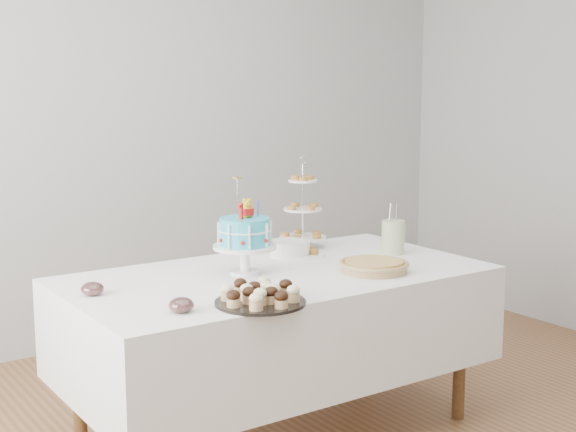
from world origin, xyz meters
TOP-DOWN VIEW (x-y plane):
  - walls at (0.00, 0.00)m, footprint 5.04×4.04m
  - table at (0.00, 0.30)m, footprint 1.92×1.02m
  - birthday_cake at (-0.14, 0.36)m, footprint 0.29×0.29m
  - cupcake_tray at (-0.34, -0.10)m, footprint 0.36×0.36m
  - pie at (0.38, 0.06)m, footprint 0.32×0.32m
  - tiered_stand at (0.43, 0.70)m, footprint 0.25×0.25m
  - plate_stack at (0.25, 0.56)m, footprint 0.20×0.20m
  - pastry_plate at (0.30, 0.54)m, footprint 0.25×0.25m
  - jam_bowl_a at (-0.65, -0.03)m, footprint 0.10×0.10m
  - jam_bowl_b at (-0.84, 0.40)m, footprint 0.09×0.09m
  - utensil_pitcher at (0.72, 0.31)m, footprint 0.12×0.12m

SIDE VIEW (x-z plane):
  - table at x=0.00m, z-range 0.16..0.93m
  - pastry_plate at x=0.30m, z-range 0.77..0.81m
  - jam_bowl_b at x=-0.84m, z-range 0.77..0.82m
  - jam_bowl_a at x=-0.65m, z-range 0.77..0.83m
  - pie at x=0.38m, z-range 0.77..0.82m
  - plate_stack at x=0.25m, z-range 0.77..0.85m
  - cupcake_tray at x=-0.34m, z-range 0.77..0.85m
  - utensil_pitcher at x=0.72m, z-range 0.73..0.99m
  - birthday_cake at x=-0.14m, z-range 0.67..1.11m
  - tiered_stand at x=0.43m, z-range 0.73..1.21m
  - walls at x=0.00m, z-range 0.00..2.70m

